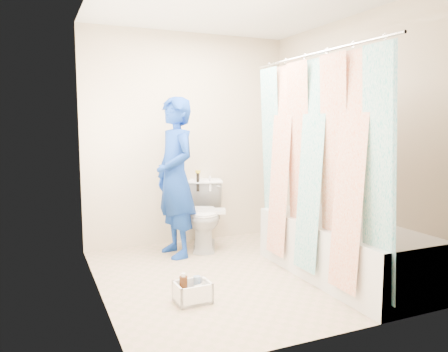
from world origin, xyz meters
name	(u,v)px	position (x,y,z in m)	size (l,w,h in m)	color
floor	(236,275)	(0.00, 0.00, 0.00)	(2.60, 2.60, 0.00)	tan
ceiling	(236,3)	(0.00, 0.00, 2.40)	(2.40, 2.60, 0.02)	silver
wall_back	(188,139)	(0.00, 1.30, 1.20)	(2.40, 0.02, 2.40)	beige
wall_front	(326,153)	(0.00, -1.30, 1.20)	(2.40, 0.02, 2.40)	beige
wall_left	(96,147)	(-1.20, 0.00, 1.20)	(0.02, 2.60, 2.40)	beige
wall_right	(345,142)	(1.20, 0.00, 1.20)	(0.02, 2.60, 2.40)	beige
bathtub	(341,248)	(0.85, -0.43, 0.27)	(0.70, 1.75, 0.50)	silver
curtain_rod	(315,54)	(0.52, -0.43, 1.95)	(0.02, 0.02, 1.90)	silver
shower_curtain	(313,166)	(0.52, -0.43, 1.02)	(0.06, 1.75, 1.80)	silver
toilet	(205,215)	(0.07, 0.96, 0.37)	(0.41, 0.73, 0.74)	silver
tank_lid	(204,211)	(0.02, 0.85, 0.44)	(0.46, 0.20, 0.03)	silver
tank_internals	(201,180)	(0.10, 1.16, 0.73)	(0.17, 0.10, 0.24)	black
plumber	(175,177)	(-0.31, 0.81, 0.83)	(0.60, 0.40, 1.65)	#0F2C9D
cleaning_caddy	(194,293)	(-0.56, -0.42, 0.07)	(0.27, 0.22, 0.20)	white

